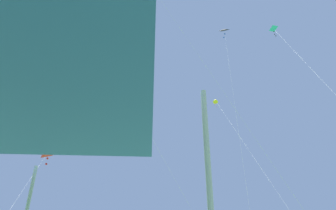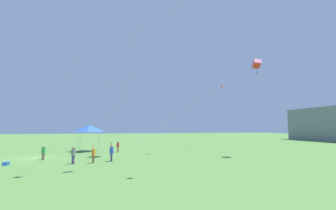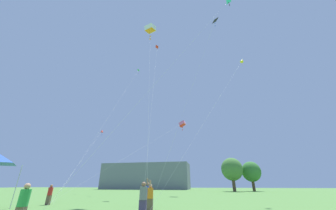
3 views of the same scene
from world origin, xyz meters
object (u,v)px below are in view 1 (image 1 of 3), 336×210
Objects in this scene: kite_yellow_diamond_1 at (216,101)px; kite_black_delta_5 at (224,31)px; kite_pink_box_0 at (49,151)px; kite_cyan_delta_6 at (275,31)px.

kite_black_delta_5 is at bearing -133.02° from kite_yellow_diamond_1.
kite_pink_box_0 is 18.07m from kite_black_delta_5.
kite_pink_box_0 is 0.87× the size of kite_cyan_delta_6.
kite_cyan_delta_6 is (0.97, -3.90, -1.76)m from kite_black_delta_5.
kite_black_delta_5 reaches higher than kite_pink_box_0.
kite_cyan_delta_6 is (-2.33, -7.43, 2.30)m from kite_yellow_diamond_1.
kite_pink_box_0 is at bearing 113.67° from kite_black_delta_5.
kite_cyan_delta_6 is at bearing -68.31° from kite_pink_box_0.
kite_yellow_diamond_1 is at bearing 46.98° from kite_black_delta_5.
kite_yellow_diamond_1 is at bearing 72.60° from kite_cyan_delta_6.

